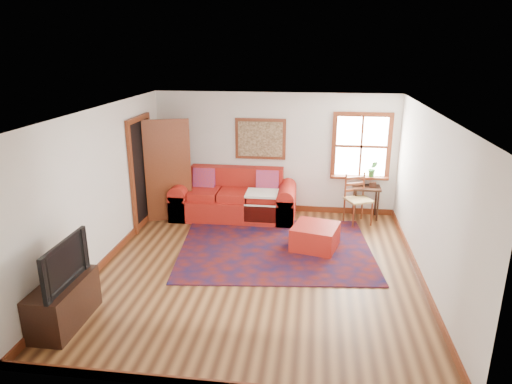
# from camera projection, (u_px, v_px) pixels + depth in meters

# --- Properties ---
(ground) EXTENTS (5.50, 5.50, 0.00)m
(ground) POSITION_uv_depth(u_px,v_px,m) (258.00, 268.00, 7.28)
(ground) COLOR #492813
(ground) RESTS_ON ground
(room_envelope) EXTENTS (5.04, 5.54, 2.52)m
(room_envelope) POSITION_uv_depth(u_px,v_px,m) (258.00, 168.00, 6.79)
(room_envelope) COLOR silver
(room_envelope) RESTS_ON ground
(window) EXTENTS (1.18, 0.20, 1.38)m
(window) POSITION_uv_depth(u_px,v_px,m) (362.00, 153.00, 9.21)
(window) COLOR white
(window) RESTS_ON ground
(doorway) EXTENTS (0.89, 1.08, 2.14)m
(doorway) POSITION_uv_depth(u_px,v_px,m) (158.00, 170.00, 8.91)
(doorway) COLOR black
(doorway) RESTS_ON ground
(framed_artwork) EXTENTS (1.05, 0.07, 0.85)m
(framed_artwork) POSITION_uv_depth(u_px,v_px,m) (260.00, 139.00, 9.40)
(framed_artwork) COLOR maroon
(framed_artwork) RESTS_ON ground
(persian_rug) EXTENTS (3.55, 2.97, 0.02)m
(persian_rug) POSITION_uv_depth(u_px,v_px,m) (276.00, 248.00, 7.97)
(persian_rug) COLOR #53110B
(persian_rug) RESTS_ON ground
(red_leather_sofa) EXTENTS (2.50, 1.03, 0.98)m
(red_leather_sofa) POSITION_uv_depth(u_px,v_px,m) (235.00, 201.00, 9.42)
(red_leather_sofa) COLOR #AA1E15
(red_leather_sofa) RESTS_ON ground
(red_ottoman) EXTENTS (0.89, 0.89, 0.42)m
(red_ottoman) POSITION_uv_depth(u_px,v_px,m) (315.00, 237.00, 7.94)
(red_ottoman) COLOR #AA1E15
(red_ottoman) RESTS_ON ground
(side_table) EXTENTS (0.55, 0.41, 0.66)m
(side_table) POSITION_uv_depth(u_px,v_px,m) (366.00, 192.00, 9.26)
(side_table) COLOR black
(side_table) RESTS_ON ground
(ladder_back_chair) EXTENTS (0.60, 0.59, 0.99)m
(ladder_back_chair) POSITION_uv_depth(u_px,v_px,m) (357.00, 197.00, 9.01)
(ladder_back_chair) COLOR tan
(ladder_back_chair) RESTS_ON ground
(media_cabinet) EXTENTS (0.47, 1.05, 0.58)m
(media_cabinet) POSITION_uv_depth(u_px,v_px,m) (64.00, 303.00, 5.76)
(media_cabinet) COLOR black
(media_cabinet) RESTS_ON ground
(television) EXTENTS (0.13, 1.01, 0.58)m
(television) POSITION_uv_depth(u_px,v_px,m) (58.00, 263.00, 5.55)
(television) COLOR black
(television) RESTS_ON media_cabinet
(candle_hurricane) EXTENTS (0.12, 0.12, 0.18)m
(candle_hurricane) POSITION_uv_depth(u_px,v_px,m) (80.00, 263.00, 6.01)
(candle_hurricane) COLOR silver
(candle_hurricane) RESTS_ON media_cabinet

